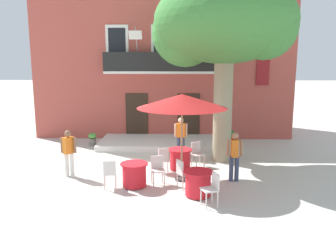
{
  "coord_description": "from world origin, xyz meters",
  "views": [
    {
      "loc": [
        1.4,
        -12.17,
        3.87
      ],
      "look_at": [
        1.02,
        1.55,
        1.3
      ],
      "focal_mm": 37.03,
      "sensor_mm": 36.0,
      "label": 1
    }
  ],
  "objects": [
    {
      "name": "pedestrian_near_entrance",
      "position": [
        1.54,
        1.54,
        0.93
      ],
      "size": [
        0.53,
        0.23,
        1.65
      ],
      "color": "#384260",
      "rests_on": "ground"
    },
    {
      "name": "pedestrian_mid_plaza",
      "position": [
        -2.26,
        -0.95,
        0.9
      ],
      "size": [
        0.53,
        0.4,
        1.6
      ],
      "color": "silver",
      "rests_on": "ground"
    },
    {
      "name": "cafe_umbrella",
      "position": [
        1.55,
        -1.21,
        2.61
      ],
      "size": [
        2.9,
        2.9,
        2.85
      ],
      "color": "#997A56",
      "rests_on": "ground"
    },
    {
      "name": "cafe_table_near_tree",
      "position": [
        0.07,
        -1.87,
        0.39
      ],
      "size": [
        0.86,
        0.86,
        0.76
      ],
      "color": "red",
      "rests_on": "ground"
    },
    {
      "name": "cafe_chair_middle_0",
      "position": [
        1.57,
        -1.98,
        0.53
      ],
      "size": [
        0.55,
        0.55,
        0.91
      ],
      "color": "silver",
      "rests_on": "ground"
    },
    {
      "name": "cafe_chair_front_1",
      "position": [
        0.88,
        -0.49,
        0.53
      ],
      "size": [
        0.54,
        0.54,
        0.91
      ],
      "color": "silver",
      "rests_on": "ground"
    },
    {
      "name": "pedestrian_by_tree",
      "position": [
        3.26,
        -1.27,
        0.92
      ],
      "size": [
        0.53,
        0.35,
        1.63
      ],
      "color": "#384260",
      "rests_on": "ground"
    },
    {
      "name": "entrance_step_platform",
      "position": [
        0.66,
        3.63,
        0.12
      ],
      "size": [
        5.7,
        2.73,
        0.25
      ],
      "primitive_type": "cube",
      "color": "silver",
      "rests_on": "ground"
    },
    {
      "name": "cafe_chair_near_tree_1",
      "position": [
        -0.66,
        -2.06,
        0.53
      ],
      "size": [
        0.46,
        0.46,
        0.91
      ],
      "color": "silver",
      "rests_on": "ground"
    },
    {
      "name": "cafe_chair_middle_1",
      "position": [
        2.35,
        -3.27,
        0.53
      ],
      "size": [
        0.52,
        0.52,
        0.91
      ],
      "color": "silver",
      "rests_on": "ground"
    },
    {
      "name": "building_facade",
      "position": [
        0.66,
        6.99,
        3.75
      ],
      "size": [
        13.0,
        5.09,
        7.5
      ],
      "color": "#B24C42",
      "rests_on": "ground"
    },
    {
      "name": "cafe_table_front",
      "position": [
        1.51,
        -0.08,
        0.39
      ],
      "size": [
        0.86,
        0.86,
        0.76
      ],
      "color": "red",
      "rests_on": "ground"
    },
    {
      "name": "ground_planter_right",
      "position": [
        3.86,
        3.83,
        0.4
      ],
      "size": [
        0.45,
        0.45,
        0.71
      ],
      "color": "slate",
      "rests_on": "ground"
    },
    {
      "name": "cafe_table_middle",
      "position": [
        2.01,
        -2.59,
        0.39
      ],
      "size": [
        0.86,
        0.86,
        0.76
      ],
      "color": "red",
      "rests_on": "ground"
    },
    {
      "name": "cafe_chair_front_0",
      "position": [
        2.14,
        0.33,
        0.53
      ],
      "size": [
        0.54,
        0.54,
        0.91
      ],
      "color": "silver",
      "rests_on": "ground"
    },
    {
      "name": "ground_planter_left",
      "position": [
        -2.54,
        3.41,
        0.34
      ],
      "size": [
        0.38,
        0.38,
        0.61
      ],
      "color": "slate",
      "rests_on": "ground"
    },
    {
      "name": "cafe_chair_near_tree_0",
      "position": [
        0.78,
        -1.62,
        0.53
      ],
      "size": [
        0.48,
        0.48,
        0.91
      ],
      "color": "silver",
      "rests_on": "ground"
    },
    {
      "name": "ground_plane",
      "position": [
        0.0,
        0.0,
        0.0
      ],
      "size": [
        120.0,
        120.0,
        0.0
      ],
      "primitive_type": "plane",
      "color": "beige"
    },
    {
      "name": "plane_tree",
      "position": [
        3.07,
        1.15,
        5.19
      ],
      "size": [
        5.4,
        4.74,
        6.93
      ],
      "color": "gray",
      "rests_on": "ground"
    }
  ]
}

